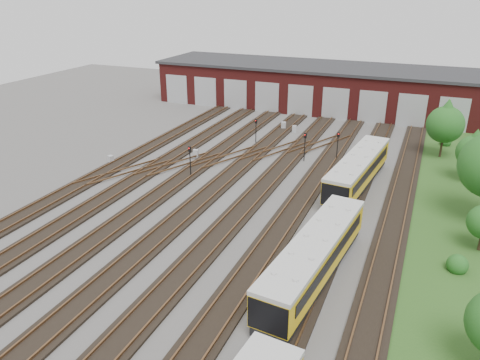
% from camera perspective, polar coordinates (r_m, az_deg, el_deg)
% --- Properties ---
extents(ground, '(120.00, 120.00, 0.00)m').
position_cam_1_polar(ground, '(37.71, -4.20, -4.97)').
color(ground, '#413F3C').
rests_on(ground, ground).
extents(track_network, '(30.40, 70.00, 0.33)m').
position_cam_1_polar(track_network, '(38.20, -4.04, -4.41)').
color(track_network, black).
rests_on(track_network, ground).
extents(maintenance_shed, '(51.00, 12.50, 6.35)m').
position_cam_1_polar(maintenance_shed, '(72.70, 10.24, 11.13)').
color(maintenance_shed, '#591716').
rests_on(maintenance_shed, ground).
extents(grass_verge, '(8.00, 55.00, 0.05)m').
position_cam_1_polar(grass_verge, '(43.48, 25.43, -3.31)').
color(grass_verge, '#1E4617').
rests_on(grass_verge, ground).
extents(metro_train, '(3.86, 45.64, 2.78)m').
position_cam_1_polar(metro_train, '(29.99, 9.05, -9.30)').
color(metro_train, black).
rests_on(metro_train, ground).
extents(signal_mast_0, '(0.28, 0.26, 3.20)m').
position_cam_1_polar(signal_mast_0, '(45.30, -6.11, 2.70)').
color(signal_mast_0, black).
rests_on(signal_mast_0, ground).
extents(signal_mast_1, '(0.28, 0.27, 2.86)m').
position_cam_1_polar(signal_mast_1, '(55.49, 1.96, 6.40)').
color(signal_mast_1, black).
rests_on(signal_mast_1, ground).
extents(signal_mast_2, '(0.29, 0.27, 3.09)m').
position_cam_1_polar(signal_mast_2, '(49.92, 7.92, 4.47)').
color(signal_mast_2, black).
rests_on(signal_mast_2, ground).
extents(signal_mast_3, '(0.28, 0.26, 3.12)m').
position_cam_1_polar(signal_mast_3, '(50.69, 11.83, 4.48)').
color(signal_mast_3, black).
rests_on(signal_mast_3, ground).
extents(relay_cabinet_0, '(0.65, 0.60, 0.88)m').
position_cam_1_polar(relay_cabinet_0, '(51.07, -15.47, 2.42)').
color(relay_cabinet_0, '#A4A6A9').
rests_on(relay_cabinet_0, ground).
extents(relay_cabinet_1, '(0.66, 0.58, 0.97)m').
position_cam_1_polar(relay_cabinet_1, '(61.40, 5.33, 6.62)').
color(relay_cabinet_1, '#A4A6A9').
rests_on(relay_cabinet_1, ground).
extents(relay_cabinet_2, '(0.62, 0.56, 0.88)m').
position_cam_1_polar(relay_cabinet_2, '(51.23, -5.41, 3.24)').
color(relay_cabinet_2, '#A4A6A9').
rests_on(relay_cabinet_2, ground).
extents(relay_cabinet_3, '(0.62, 0.55, 0.88)m').
position_cam_1_polar(relay_cabinet_3, '(60.19, 6.64, 6.19)').
color(relay_cabinet_3, '#A4A6A9').
rests_on(relay_cabinet_3, ground).
extents(relay_cabinet_4, '(0.66, 0.59, 0.95)m').
position_cam_1_polar(relay_cabinet_4, '(42.90, 13.78, -1.32)').
color(relay_cabinet_4, '#A4A6A9').
rests_on(relay_cabinet_4, ground).
extents(tree_0, '(3.92, 3.92, 6.49)m').
position_cam_1_polar(tree_0, '(54.49, 23.82, 6.69)').
color(tree_0, '#2E2015').
rests_on(tree_0, ground).
extents(tree_1, '(3.19, 3.19, 5.29)m').
position_cam_1_polar(tree_1, '(48.75, 26.68, 3.48)').
color(tree_1, '#2E2015').
rests_on(tree_1, ground).
extents(bush_0, '(1.40, 1.40, 1.40)m').
position_cam_1_polar(bush_0, '(34.27, 25.03, -9.04)').
color(bush_0, '#194B15').
rests_on(bush_0, ground).
extents(bush_1, '(1.28, 1.28, 1.28)m').
position_cam_1_polar(bush_1, '(59.78, 23.80, 4.45)').
color(bush_1, '#194B15').
rests_on(bush_1, ground).
extents(bush_2, '(1.60, 1.60, 1.60)m').
position_cam_1_polar(bush_2, '(66.98, 26.84, 5.90)').
color(bush_2, '#194B15').
rests_on(bush_2, ground).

